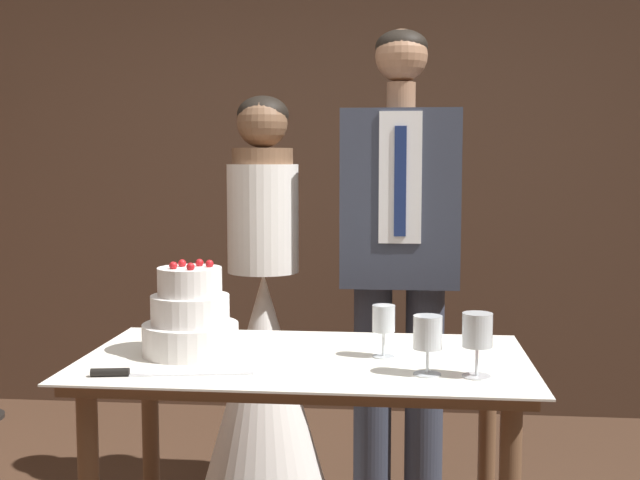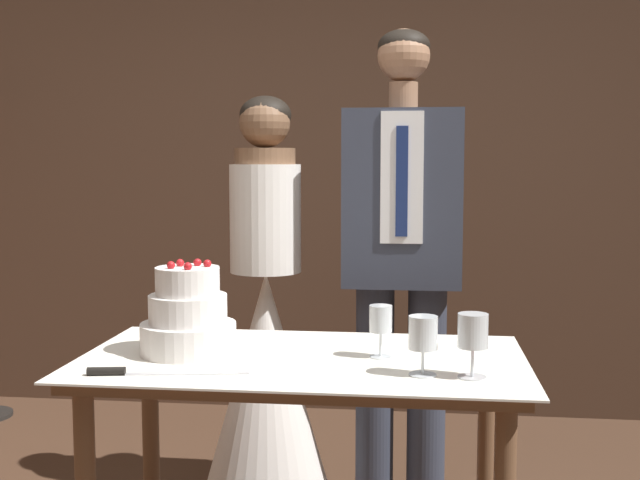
{
  "view_description": "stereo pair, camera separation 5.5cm",
  "coord_description": "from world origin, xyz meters",
  "px_view_note": "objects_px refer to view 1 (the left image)",
  "views": [
    {
      "loc": [
        0.39,
        -2.07,
        1.38
      ],
      "look_at": [
        0.12,
        0.61,
        1.12
      ],
      "focal_mm": 45.0,
      "sensor_mm": 36.0,
      "label": 1
    },
    {
      "loc": [
        0.44,
        -2.06,
        1.38
      ],
      "look_at": [
        0.12,
        0.61,
        1.12
      ],
      "focal_mm": 45.0,
      "sensor_mm": 36.0,
      "label": 2
    }
  ],
  "objects_px": {
    "cake_table": "(305,395)",
    "cake_knife": "(141,373)",
    "wine_glass_far": "(384,320)",
    "wine_glass_middle": "(428,336)",
    "groom": "(400,247)",
    "wine_glass_near": "(477,334)",
    "bride": "(264,358)",
    "tiered_cake": "(190,318)"
  },
  "relations": [
    {
      "from": "wine_glass_near",
      "to": "groom",
      "type": "xyz_separation_m",
      "value": [
        -0.2,
        1.01,
        0.12
      ]
    },
    {
      "from": "cake_knife",
      "to": "cake_table",
      "type": "bearing_deg",
      "value": 21.59
    },
    {
      "from": "wine_glass_middle",
      "to": "bride",
      "type": "height_order",
      "value": "bride"
    },
    {
      "from": "cake_table",
      "to": "wine_glass_far",
      "type": "relative_size",
      "value": 8.42
    },
    {
      "from": "wine_glass_middle",
      "to": "wine_glass_near",
      "type": "bearing_deg",
      "value": -3.39
    },
    {
      "from": "cake_knife",
      "to": "wine_glass_near",
      "type": "distance_m",
      "value": 0.89
    },
    {
      "from": "tiered_cake",
      "to": "wine_glass_near",
      "type": "relative_size",
      "value": 1.65
    },
    {
      "from": "wine_glass_far",
      "to": "bride",
      "type": "bearing_deg",
      "value": 120.87
    },
    {
      "from": "cake_table",
      "to": "cake_knife",
      "type": "xyz_separation_m",
      "value": [
        -0.41,
        -0.25,
        0.12
      ]
    },
    {
      "from": "cake_knife",
      "to": "wine_glass_far",
      "type": "bearing_deg",
      "value": 13.36
    },
    {
      "from": "tiered_cake",
      "to": "wine_glass_middle",
      "type": "relative_size",
      "value": 1.76
    },
    {
      "from": "tiered_cake",
      "to": "cake_knife",
      "type": "xyz_separation_m",
      "value": [
        -0.07,
        -0.25,
        -0.1
      ]
    },
    {
      "from": "tiered_cake",
      "to": "bride",
      "type": "bearing_deg",
      "value": 85.04
    },
    {
      "from": "cake_knife",
      "to": "wine_glass_near",
      "type": "bearing_deg",
      "value": -4.59
    },
    {
      "from": "wine_glass_near",
      "to": "cake_knife",
      "type": "bearing_deg",
      "value": -175.01
    },
    {
      "from": "wine_glass_middle",
      "to": "groom",
      "type": "height_order",
      "value": "groom"
    },
    {
      "from": "cake_table",
      "to": "wine_glass_middle",
      "type": "height_order",
      "value": "wine_glass_middle"
    },
    {
      "from": "wine_glass_middle",
      "to": "groom",
      "type": "distance_m",
      "value": 1.02
    },
    {
      "from": "cake_knife",
      "to": "bride",
      "type": "distance_m",
      "value": 1.12
    },
    {
      "from": "cake_table",
      "to": "wine_glass_far",
      "type": "distance_m",
      "value": 0.32
    },
    {
      "from": "cake_table",
      "to": "wine_glass_middle",
      "type": "xyz_separation_m",
      "value": [
        0.34,
        -0.16,
        0.22
      ]
    },
    {
      "from": "bride",
      "to": "wine_glass_middle",
      "type": "bearing_deg",
      "value": -58.72
    },
    {
      "from": "cake_table",
      "to": "groom",
      "type": "bearing_deg",
      "value": 72.39
    },
    {
      "from": "tiered_cake",
      "to": "cake_table",
      "type": "bearing_deg",
      "value": -1.06
    },
    {
      "from": "wine_glass_middle",
      "to": "groom",
      "type": "xyz_separation_m",
      "value": [
        -0.08,
        1.01,
        0.13
      ]
    },
    {
      "from": "tiered_cake",
      "to": "wine_glass_near",
      "type": "xyz_separation_m",
      "value": [
        0.81,
        -0.18,
        0.01
      ]
    },
    {
      "from": "cake_table",
      "to": "cake_knife",
      "type": "relative_size",
      "value": 3.02
    },
    {
      "from": "wine_glass_middle",
      "to": "cake_knife",
      "type": "bearing_deg",
      "value": -173.6
    },
    {
      "from": "cake_table",
      "to": "cake_knife",
      "type": "bearing_deg",
      "value": -148.83
    },
    {
      "from": "wine_glass_far",
      "to": "wine_glass_middle",
      "type": "bearing_deg",
      "value": -56.89
    },
    {
      "from": "cake_knife",
      "to": "groom",
      "type": "height_order",
      "value": "groom"
    },
    {
      "from": "wine_glass_near",
      "to": "wine_glass_middle",
      "type": "distance_m",
      "value": 0.13
    },
    {
      "from": "wine_glass_middle",
      "to": "bride",
      "type": "bearing_deg",
      "value": 121.28
    },
    {
      "from": "wine_glass_far",
      "to": "groom",
      "type": "relative_size",
      "value": 0.08
    },
    {
      "from": "bride",
      "to": "wine_glass_far",
      "type": "bearing_deg",
      "value": -59.13
    },
    {
      "from": "wine_glass_near",
      "to": "bride",
      "type": "height_order",
      "value": "bride"
    },
    {
      "from": "groom",
      "to": "cake_knife",
      "type": "bearing_deg",
      "value": -121.79
    },
    {
      "from": "wine_glass_far",
      "to": "bride",
      "type": "distance_m",
      "value": 1.01
    },
    {
      "from": "bride",
      "to": "groom",
      "type": "xyz_separation_m",
      "value": [
        0.54,
        -0.0,
        0.45
      ]
    },
    {
      "from": "cake_table",
      "to": "tiered_cake",
      "type": "bearing_deg",
      "value": 178.94
    },
    {
      "from": "bride",
      "to": "wine_glass_near",
      "type": "bearing_deg",
      "value": -53.89
    },
    {
      "from": "cake_table",
      "to": "wine_glass_far",
      "type": "bearing_deg",
      "value": 5.32
    }
  ]
}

